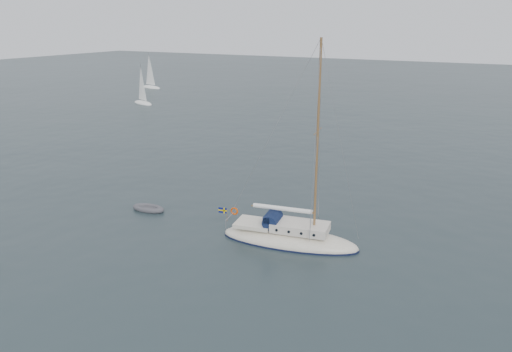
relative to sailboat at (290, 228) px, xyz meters
The scene contains 5 objects.
ground 2.50m from the sailboat, behind, with size 300.00×300.00×0.00m, color black.
sailboat is the anchor object (origin of this frame).
dinghy 11.36m from the sailboat, behind, with size 2.58×1.17×0.37m.
distant_yacht_a 57.90m from the sailboat, 139.10° to the left, with size 5.24×2.79×6.94m.
distant_yacht_c 77.68m from the sailboat, 135.65° to the left, with size 5.58×2.98×7.39m.
Camera 1 is at (13.79, -26.20, 13.25)m, focal length 35.00 mm.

